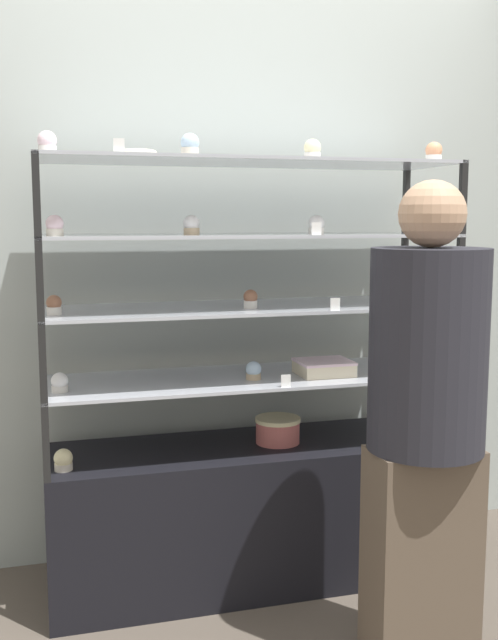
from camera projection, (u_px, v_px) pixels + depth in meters
The scene contains 32 objects.
ground_plane at pixel (249, 578), 2.98m from camera, with size 20.00×20.00×0.00m, color brown.
back_wall at pixel (225, 247), 3.16m from camera, with size 8.00×0.05×2.60m.
display_base at pixel (249, 512), 2.94m from camera, with size 1.54×0.47×0.55m.
display_riser_lower at pixel (249, 380), 2.87m from camera, with size 1.54×0.47×0.27m.
display_riser_middle at pixel (249, 310), 2.83m from camera, with size 1.54×0.47×0.27m.
display_riser_upper at pixel (249, 238), 2.80m from camera, with size 1.54×0.47×0.27m.
display_riser_top at pixel (249, 164), 2.76m from camera, with size 1.54×0.47×0.27m.
layer_cake_centerpiece at pixel (278, 430), 2.92m from camera, with size 0.18×0.18×0.10m.
sheet_cake_frosted at pixel (324, 367), 2.89m from camera, with size 0.21×0.18×0.06m.
cupcake_0 at pixel (63, 460), 2.60m from camera, with size 0.07×0.07×0.08m.
cupcake_1 at pixel (420, 427), 3.02m from camera, with size 0.07×0.07×0.08m.
price_tag_0 at pixel (384, 445), 2.82m from camera, with size 0.04×0.00×0.04m.
cupcake_2 at pixel (60, 383), 2.60m from camera, with size 0.06×0.06×0.07m.
cupcake_3 at pixel (255, 371), 2.80m from camera, with size 0.06×0.06×0.07m.
cupcake_4 at pixel (427, 361), 2.99m from camera, with size 0.06×0.06×0.07m.
price_tag_1 at pixel (286, 381), 2.68m from camera, with size 0.04×0.00×0.04m.
cupcake_5 at pixel (54, 305), 2.56m from camera, with size 0.05×0.05×0.07m.
cupcake_6 at pixel (250, 299), 2.75m from camera, with size 0.05×0.05×0.07m.
cupcake_7 at pixel (427, 294), 2.94m from camera, with size 0.05×0.05×0.07m.
price_tag_2 at pixel (335, 304), 2.69m from camera, with size 0.04×0.00×0.04m.
cupcake_8 at pixel (55, 226), 2.49m from camera, with size 0.06×0.06×0.07m.
cupcake_9 at pixel (192, 226), 2.64m from camera, with size 0.06×0.06×0.07m.
cupcake_10 at pixel (316, 225), 2.74m from camera, with size 0.06×0.06×0.07m.
cupcake_11 at pixel (434, 225), 2.87m from camera, with size 0.06×0.06×0.07m.
price_tag_3 at pixel (316, 229), 2.64m from camera, with size 0.04×0.00×0.04m.
cupcake_12 at pixel (47, 143), 2.50m from camera, with size 0.06×0.06×0.08m.
cupcake_13 at pixel (190, 145), 2.57m from camera, with size 0.06×0.06×0.08m.
cupcake_14 at pixel (312, 150), 2.76m from camera, with size 0.06×0.06×0.08m.
cupcake_15 at pixel (434, 153), 2.86m from camera, with size 0.06×0.06×0.08m.
price_tag_4 at pixel (119, 145), 2.42m from camera, with size 0.04×0.00×0.04m.
donut_glazed at pixel (138, 154), 2.71m from camera, with size 0.14×0.14×0.03m.
customer_figure at pixel (426, 415), 2.30m from camera, with size 0.36×0.36×1.54m.
Camera 1 is at (-0.76, -2.71, 1.42)m, focal length 42.00 mm.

